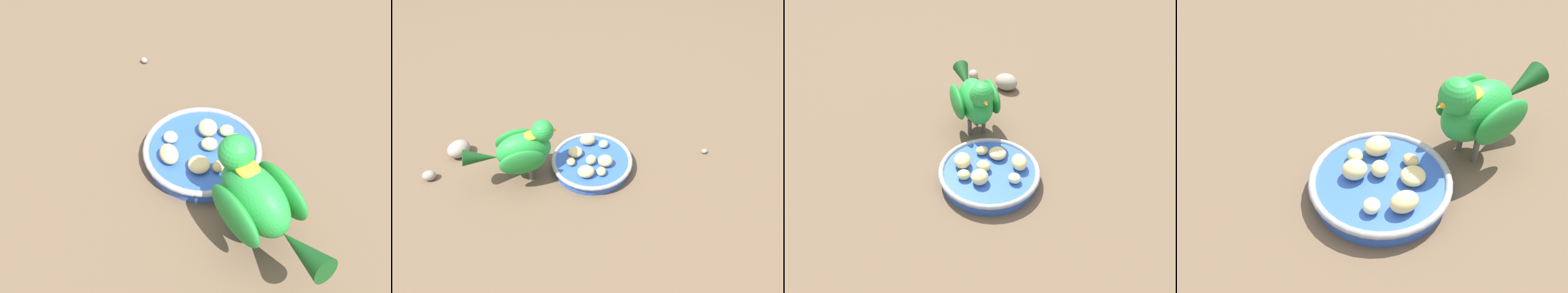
{
  "view_description": "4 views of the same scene",
  "coord_description": "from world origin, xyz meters",
  "views": [
    {
      "loc": [
        -0.32,
        0.35,
        0.55
      ],
      "look_at": [
        -0.01,
        0.0,
        0.05
      ],
      "focal_mm": 38.97,
      "sensor_mm": 36.0,
      "label": 1
    },
    {
      "loc": [
        -0.36,
        -0.51,
        0.62
      ],
      "look_at": [
        -0.02,
        -0.01,
        0.07
      ],
      "focal_mm": 31.57,
      "sensor_mm": 36.0,
      "label": 2
    },
    {
      "loc": [
        0.48,
        -0.35,
        0.58
      ],
      "look_at": [
        -0.04,
        -0.02,
        0.07
      ],
      "focal_mm": 38.14,
      "sensor_mm": 36.0,
      "label": 3
    },
    {
      "loc": [
        0.34,
        0.23,
        0.48
      ],
      "look_at": [
        -0.02,
        -0.04,
        0.07
      ],
      "focal_mm": 41.33,
      "sensor_mm": 36.0,
      "label": 4
    }
  ],
  "objects": [
    {
      "name": "pebble_0",
      "position": [
        -0.36,
        0.17,
        0.01
      ],
      "size": [
        0.04,
        0.03,
        0.03
      ],
      "primitive_type": "ellipsoid",
      "rotation": [
        0.0,
        0.0,
        2.76
      ],
      "color": "gray",
      "rests_on": "ground_plane"
    },
    {
      "name": "apple_piece_3",
      "position": [
        -0.03,
        0.02,
        0.03
      ],
      "size": [
        0.04,
        0.04,
        0.02
      ],
      "primitive_type": "ellipsoid",
      "rotation": [
        0.0,
        0.0,
        0.14
      ],
      "color": "#E5C67F",
      "rests_on": "feeding_bowl"
    },
    {
      "name": "parrot",
      "position": [
        -0.16,
        0.05,
        0.09
      ],
      "size": [
        0.22,
        0.13,
        0.15
      ],
      "rotation": [
        0.0,
        0.0,
        -0.29
      ],
      "color": "#59544C",
      "rests_on": "ground_plane"
    },
    {
      "name": "ground_plane",
      "position": [
        0.0,
        0.0,
        0.0
      ],
      "size": [
        4.0,
        4.0,
        0.0
      ],
      "primitive_type": "plane",
      "color": "brown"
    },
    {
      "name": "rock_large",
      "position": [
        -0.27,
        0.21,
        0.02
      ],
      "size": [
        0.07,
        0.07,
        0.04
      ],
      "primitive_type": "ellipsoid",
      "rotation": [
        0.0,
        0.0,
        0.35
      ],
      "color": "gray",
      "rests_on": "ground_plane"
    },
    {
      "name": "apple_piece_0",
      "position": [
        -0.02,
        -0.07,
        0.03
      ],
      "size": [
        0.03,
        0.03,
        0.02
      ],
      "primitive_type": "ellipsoid",
      "rotation": [
        0.0,
        0.0,
        4.11
      ],
      "color": "#C6D17A",
      "rests_on": "feeding_bowl"
    },
    {
      "name": "apple_piece_6",
      "position": [
        0.01,
        -0.05,
        0.04
      ],
      "size": [
        0.05,
        0.05,
        0.03
      ],
      "primitive_type": "ellipsoid",
      "rotation": [
        0.0,
        0.0,
        2.48
      ],
      "color": "#E5C67F",
      "rests_on": "feeding_bowl"
    },
    {
      "name": "apple_piece_4",
      "position": [
        -0.02,
        -0.02,
        0.03
      ],
      "size": [
        0.04,
        0.04,
        0.02
      ],
      "primitive_type": "ellipsoid",
      "rotation": [
        0.0,
        0.0,
        3.7
      ],
      "color": "#E5C67F",
      "rests_on": "feeding_bowl"
    },
    {
      "name": "apple_piece_2",
      "position": [
        0.04,
        0.01,
        0.03
      ],
      "size": [
        0.03,
        0.03,
        0.02
      ],
      "primitive_type": "ellipsoid",
      "rotation": [
        0.0,
        0.0,
        3.38
      ],
      "color": "beige",
      "rests_on": "feeding_bowl"
    },
    {
      "name": "apple_piece_7",
      "position": [
        -0.06,
        0.0,
        0.03
      ],
      "size": [
        0.03,
        0.03,
        0.02
      ],
      "primitive_type": "ellipsoid",
      "rotation": [
        0.0,
        0.0,
        1.31
      ],
      "color": "tan",
      "rests_on": "feeding_bowl"
    },
    {
      "name": "feeding_bowl",
      "position": [
        -0.01,
        -0.02,
        0.02
      ],
      "size": [
        0.2,
        0.2,
        0.03
      ],
      "color": "#2D56B7",
      "rests_on": "ground_plane"
    },
    {
      "name": "pebble_1",
      "position": [
        0.26,
        -0.14,
        0.01
      ],
      "size": [
        0.02,
        0.02,
        0.01
      ],
      "primitive_type": "ellipsoid",
      "rotation": [
        0.0,
        0.0,
        3.03
      ],
      "color": "gray",
      "rests_on": "ground_plane"
    },
    {
      "name": "apple_piece_1",
      "position": [
        0.01,
        0.04,
        0.04
      ],
      "size": [
        0.05,
        0.04,
        0.03
      ],
      "primitive_type": "ellipsoid",
      "rotation": [
        0.0,
        0.0,
        2.7
      ],
      "color": "#E5C67F",
      "rests_on": "feeding_bowl"
    },
    {
      "name": "apple_piece_5",
      "position": [
        -0.05,
        -0.05,
        0.04
      ],
      "size": [
        0.05,
        0.05,
        0.03
      ],
      "primitive_type": "ellipsoid",
      "rotation": [
        0.0,
        0.0,
        5.78
      ],
      "color": "#E5C67F",
      "rests_on": "feeding_bowl"
    }
  ]
}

